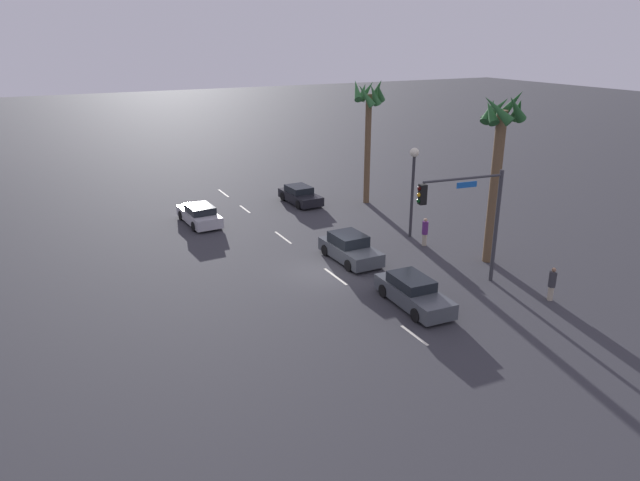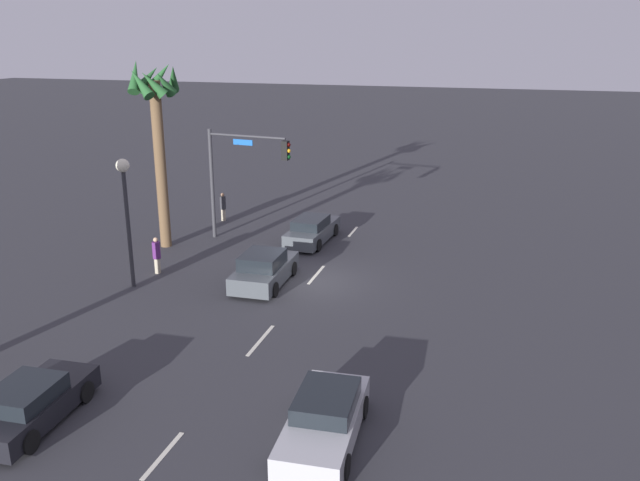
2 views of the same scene
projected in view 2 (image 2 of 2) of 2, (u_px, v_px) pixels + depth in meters
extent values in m
plane|color=#333338|center=(311.00, 282.00, 28.88)|extent=(220.00, 220.00, 0.00)
cube|color=silver|center=(163.00, 455.00, 17.01)|extent=(2.10, 0.14, 0.01)
cube|color=silver|center=(261.00, 340.00, 23.38)|extent=(2.52, 0.14, 0.01)
cube|color=silver|center=(316.00, 275.00, 29.70)|extent=(2.45, 0.14, 0.01)
cube|color=silver|center=(353.00, 232.00, 36.14)|extent=(1.91, 0.14, 0.01)
cube|color=#B7B7BC|center=(324.00, 425.00, 17.48)|extent=(4.53, 2.01, 0.69)
cube|color=black|center=(326.00, 400.00, 17.55)|extent=(2.22, 1.66, 0.47)
cylinder|color=black|center=(344.00, 466.00, 16.08)|extent=(0.65, 0.26, 0.64)
cylinder|color=black|center=(280.00, 457.00, 16.43)|extent=(0.65, 0.26, 0.64)
cylinder|color=black|center=(363.00, 407.00, 18.63)|extent=(0.65, 0.26, 0.64)
cylinder|color=black|center=(307.00, 400.00, 18.99)|extent=(0.65, 0.26, 0.64)
cube|color=black|center=(33.00, 406.00, 18.37)|extent=(4.21, 1.93, 0.65)
cube|color=black|center=(24.00, 393.00, 17.97)|extent=(2.05, 1.62, 0.47)
cylinder|color=black|center=(37.00, 385.00, 19.79)|extent=(0.65, 0.25, 0.64)
cylinder|color=black|center=(85.00, 392.00, 19.41)|extent=(0.65, 0.25, 0.64)
cylinder|color=black|center=(29.00, 442.00, 17.04)|extent=(0.65, 0.25, 0.64)
cube|color=#474C51|center=(313.00, 232.00, 34.26)|extent=(4.61, 1.85, 0.73)
cube|color=black|center=(311.00, 222.00, 33.83)|extent=(2.24, 1.55, 0.49)
cylinder|color=black|center=(308.00, 227.00, 35.83)|extent=(0.65, 0.25, 0.64)
cylinder|color=black|center=(335.00, 230.00, 35.35)|extent=(0.65, 0.25, 0.64)
cylinder|color=black|center=(289.00, 242.00, 33.29)|extent=(0.65, 0.25, 0.64)
cylinder|color=black|center=(318.00, 245.00, 32.81)|extent=(0.65, 0.25, 0.64)
cube|color=#474C51|center=(265.00, 272.00, 28.50)|extent=(4.26, 1.94, 0.73)
cube|color=black|center=(262.00, 260.00, 28.07)|extent=(2.06, 1.67, 0.60)
cylinder|color=black|center=(256.00, 265.00, 29.99)|extent=(0.64, 0.23, 0.64)
cylinder|color=black|center=(293.00, 269.00, 29.55)|extent=(0.64, 0.23, 0.64)
cylinder|color=black|center=(235.00, 285.00, 27.58)|extent=(0.64, 0.23, 0.64)
cylinder|color=black|center=(274.00, 290.00, 27.15)|extent=(0.64, 0.23, 0.64)
cylinder|color=#38383D|center=(212.00, 184.00, 34.36)|extent=(0.20, 0.20, 5.80)
cylinder|color=#38383D|center=(246.00, 136.00, 32.75)|extent=(0.61, 4.30, 0.12)
cube|color=black|center=(285.00, 151.00, 32.12)|extent=(0.35, 0.35, 0.95)
sphere|color=#360503|center=(289.00, 145.00, 31.97)|extent=(0.20, 0.20, 0.20)
sphere|color=orange|center=(289.00, 151.00, 32.06)|extent=(0.20, 0.20, 0.20)
sphere|color=black|center=(289.00, 157.00, 32.15)|extent=(0.20, 0.20, 0.20)
cube|color=#1959B2|center=(243.00, 142.00, 32.93)|extent=(0.16, 1.10, 0.28)
cylinder|color=#2D2D33|center=(129.00, 231.00, 27.63)|extent=(0.18, 0.18, 5.03)
sphere|color=#F2EACC|center=(123.00, 166.00, 26.78)|extent=(0.56, 0.56, 0.56)
cylinder|color=#B2A58C|center=(158.00, 266.00, 29.83)|extent=(0.35, 0.35, 0.71)
cylinder|color=#59266B|center=(156.00, 250.00, 29.60)|extent=(0.47, 0.47, 0.78)
sphere|color=tan|center=(155.00, 240.00, 29.45)|extent=(0.21, 0.21, 0.21)
cylinder|color=#B2A58C|center=(223.00, 215.00, 38.19)|extent=(0.37, 0.37, 0.69)
cylinder|color=#333338|center=(223.00, 203.00, 37.97)|extent=(0.49, 0.49, 0.76)
sphere|color=#8C664C|center=(222.00, 195.00, 37.83)|extent=(0.20, 0.20, 0.20)
cylinder|color=brown|center=(160.00, 167.00, 32.47)|extent=(0.56, 0.56, 8.31)
cone|color=#235628|center=(160.00, 76.00, 31.89)|extent=(0.77, 1.52, 1.54)
cone|color=#235628|center=(147.00, 78.00, 31.75)|extent=(1.53, 1.32, 1.44)
cone|color=#235628|center=(135.00, 76.00, 31.09)|extent=(1.64, 1.05, 1.75)
cone|color=#235628|center=(140.00, 83.00, 30.60)|extent=(1.06, 1.67, 1.55)
cone|color=#235628|center=(153.00, 84.00, 30.58)|extent=(1.08, 1.45, 1.41)
cone|color=#235628|center=(165.00, 83.00, 30.93)|extent=(1.39, 0.85, 1.35)
cone|color=#235628|center=(173.00, 78.00, 31.38)|extent=(1.79, 1.36, 1.59)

